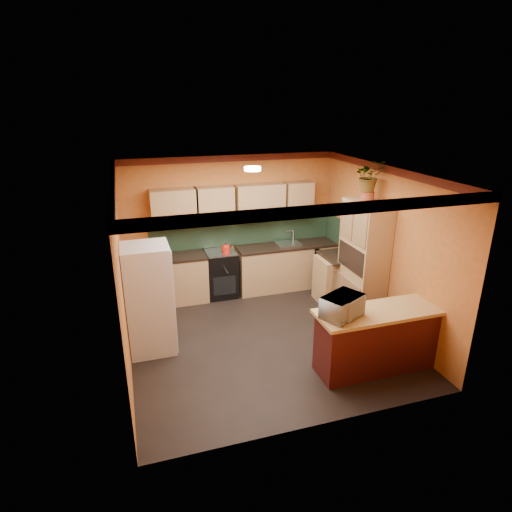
# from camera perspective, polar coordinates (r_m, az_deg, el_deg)

# --- Properties ---
(room_shell) EXTENTS (4.24, 4.24, 2.72)m
(room_shell) POSITION_cam_1_polar(r_m,az_deg,el_deg) (6.59, 0.53, 6.25)
(room_shell) COLOR black
(room_shell) RESTS_ON ground
(base_cabinets_back) EXTENTS (3.65, 0.60, 0.88)m
(base_cabinets_back) POSITION_cam_1_polar(r_m,az_deg,el_deg) (8.57, -0.61, -1.99)
(base_cabinets_back) COLOR tan
(base_cabinets_back) RESTS_ON ground
(countertop_back) EXTENTS (3.65, 0.62, 0.04)m
(countertop_back) POSITION_cam_1_polar(r_m,az_deg,el_deg) (8.41, -0.62, 0.91)
(countertop_back) COLOR black
(countertop_back) RESTS_ON base_cabinets_back
(stove) EXTENTS (0.58, 0.58, 0.91)m
(stove) POSITION_cam_1_polar(r_m,az_deg,el_deg) (8.42, -4.68, -2.36)
(stove) COLOR black
(stove) RESTS_ON ground
(kettle) EXTENTS (0.20, 0.20, 0.18)m
(kettle) POSITION_cam_1_polar(r_m,az_deg,el_deg) (8.21, -4.03, 1.10)
(kettle) COLOR red
(kettle) RESTS_ON stove
(sink) EXTENTS (0.48, 0.40, 0.03)m
(sink) POSITION_cam_1_polar(r_m,az_deg,el_deg) (8.64, 4.31, 1.63)
(sink) COLOR silver
(sink) RESTS_ON countertop_back
(base_cabinets_right) EXTENTS (0.60, 0.80, 0.88)m
(base_cabinets_right) POSITION_cam_1_polar(r_m,az_deg,el_deg) (8.34, 10.88, -3.03)
(base_cabinets_right) COLOR tan
(base_cabinets_right) RESTS_ON ground
(countertop_right) EXTENTS (0.62, 0.80, 0.04)m
(countertop_right) POSITION_cam_1_polar(r_m,az_deg,el_deg) (8.17, 11.09, -0.06)
(countertop_right) COLOR black
(countertop_right) RESTS_ON base_cabinets_right
(fridge) EXTENTS (0.68, 0.66, 1.70)m
(fridge) POSITION_cam_1_polar(r_m,az_deg,el_deg) (6.65, -14.08, -5.60)
(fridge) COLOR silver
(fridge) RESTS_ON ground
(pantry) EXTENTS (0.48, 0.90, 2.10)m
(pantry) POSITION_cam_1_polar(r_m,az_deg,el_deg) (7.55, 14.08, -0.79)
(pantry) COLOR tan
(pantry) RESTS_ON ground
(fern_pot) EXTENTS (0.22, 0.22, 0.16)m
(fern_pot) POSITION_cam_1_polar(r_m,az_deg,el_deg) (7.28, 14.63, 7.68)
(fern_pot) COLOR #9F4026
(fern_pot) RESTS_ON pantry
(fern) EXTENTS (0.54, 0.49, 0.51)m
(fern) POSITION_cam_1_polar(r_m,az_deg,el_deg) (7.22, 14.87, 10.29)
(fern) COLOR tan
(fern) RESTS_ON fern_pot
(breakfast_bar) EXTENTS (1.80, 0.55, 0.88)m
(breakfast_bar) POSITION_cam_1_polar(r_m,az_deg,el_deg) (6.45, 16.10, -10.79)
(breakfast_bar) COLOR #481111
(breakfast_bar) RESTS_ON ground
(bar_top) EXTENTS (1.90, 0.65, 0.05)m
(bar_top) POSITION_cam_1_polar(r_m,az_deg,el_deg) (6.23, 16.52, -7.11)
(bar_top) COLOR tan
(bar_top) RESTS_ON breakfast_bar
(microwave) EXTENTS (0.66, 0.59, 0.31)m
(microwave) POSITION_cam_1_polar(r_m,az_deg,el_deg) (5.84, 11.42, -6.58)
(microwave) COLOR silver
(microwave) RESTS_ON bar_top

